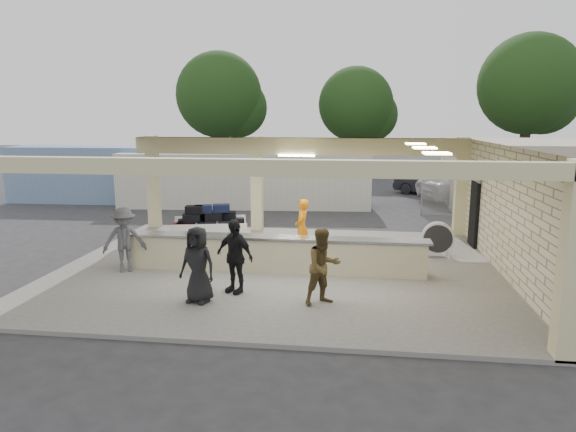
# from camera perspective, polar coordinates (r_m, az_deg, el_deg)

# --- Properties ---
(ground) EXTENTS (120.00, 120.00, 0.00)m
(ground) POSITION_cam_1_polar(r_m,az_deg,el_deg) (14.53, -1.13, -5.98)
(ground) COLOR #2A2A2D
(ground) RESTS_ON ground
(pavilion) EXTENTS (12.01, 10.00, 3.55)m
(pavilion) POSITION_cam_1_polar(r_m,az_deg,el_deg) (14.81, 0.05, -0.27)
(pavilion) COLOR slate
(pavilion) RESTS_ON ground
(baggage_counter) EXTENTS (8.20, 0.58, 0.98)m
(baggage_counter) POSITION_cam_1_polar(r_m,az_deg,el_deg) (13.89, -1.45, -4.26)
(baggage_counter) COLOR #BFB78F
(baggage_counter) RESTS_ON pavilion
(luggage_cart) EXTENTS (2.63, 1.98, 1.37)m
(luggage_cart) POSITION_cam_1_polar(r_m,az_deg,el_deg) (16.67, -8.83, -0.83)
(luggage_cart) COLOR silver
(luggage_cart) RESTS_ON pavilion
(drum_fan) EXTENTS (0.97, 0.52, 1.05)m
(drum_fan) POSITION_cam_1_polar(r_m,az_deg,el_deg) (16.02, 16.31, -2.38)
(drum_fan) COLOR silver
(drum_fan) RESTS_ON pavilion
(baggage_handler) EXTENTS (0.36, 0.64, 1.72)m
(baggage_handler) POSITION_cam_1_polar(r_m,az_deg,el_deg) (15.45, 1.56, -1.27)
(baggage_handler) COLOR orange
(baggage_handler) RESTS_ON pavilion
(passenger_a) EXTENTS (0.91, 0.77, 1.73)m
(passenger_a) POSITION_cam_1_polar(r_m,az_deg,el_deg) (11.47, 3.95, -5.61)
(passenger_a) COLOR brown
(passenger_a) RESTS_ON pavilion
(passenger_b) EXTENTS (1.11, 0.81, 1.78)m
(passenger_b) POSITION_cam_1_polar(r_m,az_deg,el_deg) (12.24, -5.97, -4.44)
(passenger_b) COLOR black
(passenger_b) RESTS_ON pavilion
(passenger_c) EXTENTS (1.19, 0.90, 1.76)m
(passenger_c) POSITION_cam_1_polar(r_m,az_deg,el_deg) (14.51, -17.74, -2.53)
(passenger_c) COLOR #48484C
(passenger_c) RESTS_ON pavilion
(passenger_d) EXTENTS (0.91, 0.54, 1.74)m
(passenger_d) POSITION_cam_1_polar(r_m,az_deg,el_deg) (11.74, -9.99, -5.34)
(passenger_d) COLOR black
(passenger_d) RESTS_ON pavilion
(car_white_a) EXTENTS (6.12, 4.52, 1.58)m
(car_white_a) POSITION_cam_1_polar(r_m,az_deg,el_deg) (27.53, 20.10, 3.08)
(car_white_a) COLOR silver
(car_white_a) RESTS_ON ground
(car_dark) EXTENTS (4.15, 3.23, 1.33)m
(car_dark) POSITION_cam_1_polar(r_m,az_deg,el_deg) (29.33, 15.70, 3.53)
(car_dark) COLOR black
(car_dark) RESTS_ON ground
(container_white) EXTENTS (12.00, 3.25, 2.57)m
(container_white) POSITION_cam_1_polar(r_m,az_deg,el_deg) (24.69, -4.83, 4.04)
(container_white) COLOR silver
(container_white) RESTS_ON ground
(container_blue) EXTENTS (10.78, 2.93, 2.78)m
(container_blue) POSITION_cam_1_polar(r_m,az_deg,el_deg) (27.52, -18.35, 4.45)
(container_blue) COLOR #718DB4
(container_blue) RESTS_ON ground
(fence) EXTENTS (12.06, 0.06, 2.03)m
(fence) POSITION_cam_1_polar(r_m,az_deg,el_deg) (24.63, 28.65, 2.18)
(fence) COLOR gray
(fence) RESTS_ON ground
(tree_left) EXTENTS (6.60, 6.30, 9.00)m
(tree_left) POSITION_cam_1_polar(r_m,az_deg,el_deg) (39.17, -7.13, 12.82)
(tree_left) COLOR #382619
(tree_left) RESTS_ON ground
(tree_mid) EXTENTS (6.00, 5.60, 8.00)m
(tree_mid) POSITION_cam_1_polar(r_m,az_deg,el_deg) (39.91, 8.00, 11.86)
(tree_mid) COLOR #382619
(tree_mid) RESTS_ON ground
(tree_right) EXTENTS (7.20, 7.00, 10.00)m
(tree_right) POSITION_cam_1_polar(r_m,az_deg,el_deg) (40.82, 25.59, 12.66)
(tree_right) COLOR #382619
(tree_right) RESTS_ON ground
(adjacent_building) EXTENTS (6.00, 8.00, 3.20)m
(adjacent_building) POSITION_cam_1_polar(r_m,az_deg,el_deg) (25.01, 24.74, 3.89)
(adjacent_building) COLOR beige
(adjacent_building) RESTS_ON ground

